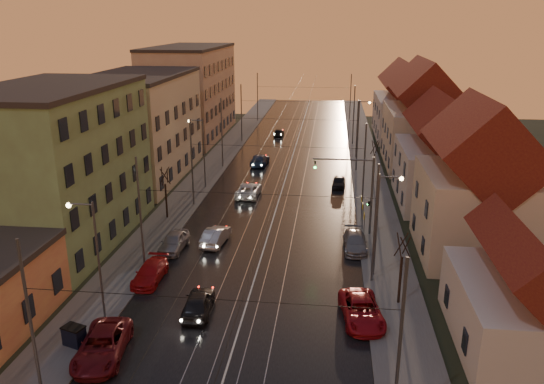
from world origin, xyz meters
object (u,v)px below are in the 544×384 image
(street_lamp_1, at_px, (381,215))
(parked_left_3, at_px, (174,242))
(street_lamp_2, at_px, (201,146))
(parked_right_0, at_px, (362,310))
(street_lamp_0, at_px, (93,249))
(driving_car_3, at_px, (260,160))
(driving_car_4, at_px, (279,132))
(parked_left_2, at_px, (150,273))
(driving_car_1, at_px, (216,236))
(traffic_light_mast, at_px, (361,186))
(parked_right_2, at_px, (339,182))
(driving_car_2, at_px, (249,190))
(parked_left_1, at_px, (102,346))
(parked_right_1, at_px, (355,242))
(street_lamp_3, at_px, (360,123))
(dumpster, at_px, (74,336))
(driving_car_0, at_px, (198,303))

(street_lamp_1, bearing_deg, parked_left_3, 169.93)
(street_lamp_2, xyz_separation_m, parked_left_3, (1.67, -17.06, -4.14))
(parked_left_3, xyz_separation_m, parked_right_0, (15.04, -9.28, -0.02))
(street_lamp_0, distance_m, driving_car_3, 39.21)
(driving_car_4, relative_size, parked_left_2, 0.83)
(driving_car_1, xyz_separation_m, driving_car_3, (0.28, 26.04, 0.01))
(traffic_light_mast, bearing_deg, parked_right_2, 96.63)
(street_lamp_0, height_order, parked_right_0, street_lamp_0)
(parked_right_0, bearing_deg, driving_car_1, 129.42)
(street_lamp_2, relative_size, driving_car_2, 1.57)
(parked_left_1, bearing_deg, parked_right_1, 40.61)
(street_lamp_3, height_order, parked_left_2, street_lamp_3)
(driving_car_1, distance_m, parked_left_3, 3.61)
(parked_left_1, xyz_separation_m, parked_right_2, (13.57, 34.05, -0.14))
(driving_car_2, height_order, parked_left_2, driving_car_2)
(driving_car_4, distance_m, parked_left_2, 51.82)
(parked_right_2, bearing_deg, dumpster, -111.67)
(street_lamp_3, relative_size, parked_left_1, 1.49)
(parked_left_3, bearing_deg, driving_car_4, 86.73)
(street_lamp_0, relative_size, driving_car_3, 1.58)
(parked_left_1, height_order, parked_right_0, parked_left_1)
(driving_car_3, bearing_deg, parked_right_0, 109.00)
(driving_car_0, distance_m, dumpster, 7.76)
(street_lamp_1, height_order, driving_car_1, street_lamp_1)
(street_lamp_3, xyz_separation_m, driving_car_2, (-12.53, -18.34, -4.18))
(street_lamp_1, relative_size, traffic_light_mast, 1.11)
(driving_car_3, bearing_deg, parked_right_2, 142.12)
(street_lamp_2, relative_size, driving_car_4, 2.16)
(street_lamp_0, distance_m, driving_car_0, 7.53)
(traffic_light_mast, xyz_separation_m, parked_left_2, (-15.59, -10.61, -3.95))
(street_lamp_2, xyz_separation_m, dumpster, (-0.19, -31.12, -4.19))
(parked_left_2, height_order, parked_left_3, parked_left_3)
(street_lamp_2, xyz_separation_m, driving_car_4, (5.83, 29.03, -4.25))
(traffic_light_mast, relative_size, dumpster, 6.00)
(driving_car_4, bearing_deg, parked_left_2, 85.43)
(street_lamp_1, distance_m, street_lamp_3, 36.00)
(traffic_light_mast, height_order, dumpster, traffic_light_mast)
(street_lamp_3, bearing_deg, parked_right_2, -101.25)
(street_lamp_0, height_order, driving_car_2, street_lamp_0)
(driving_car_0, bearing_deg, street_lamp_2, -80.55)
(driving_car_3, relative_size, parked_right_2, 1.42)
(driving_car_1, bearing_deg, driving_car_2, -87.76)
(driving_car_2, xyz_separation_m, parked_right_0, (11.03, -24.00, 0.02))
(driving_car_4, bearing_deg, parked_left_1, 86.50)
(street_lamp_2, xyz_separation_m, parked_left_2, (1.50, -22.61, -4.23))
(parked_right_1, bearing_deg, dumpster, -138.57)
(driving_car_2, bearing_deg, street_lamp_2, -20.89)
(street_lamp_0, relative_size, street_lamp_2, 1.00)
(street_lamp_1, xyz_separation_m, parked_left_2, (-16.70, -2.61, -4.23))
(driving_car_2, distance_m, driving_car_4, 31.37)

